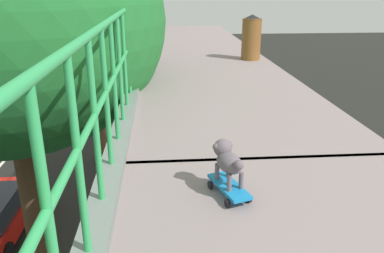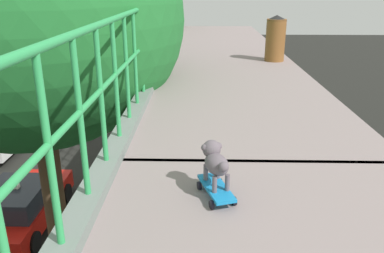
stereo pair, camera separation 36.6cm
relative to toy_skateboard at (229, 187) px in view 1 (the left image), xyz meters
name	(u,v)px [view 1 (the left image)]	position (x,y,z in m)	size (l,w,h in m)	color
roadside_tree_mid	(4,23)	(-2.97, 3.94, 0.88)	(5.13, 5.13, 8.86)	#483320
roadside_tree_far	(87,1)	(-3.22, 13.01, 0.88)	(4.22, 4.22, 8.70)	brown
toy_skateboard	(229,187)	(0.00, 0.00, 0.00)	(0.30, 0.48, 0.09)	#1883CA
small_dog	(227,159)	(-0.01, 0.06, 0.21)	(0.24, 0.38, 0.32)	#645961
litter_bin	(251,37)	(1.43, 5.66, 0.41)	(0.41, 0.41, 0.94)	brown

